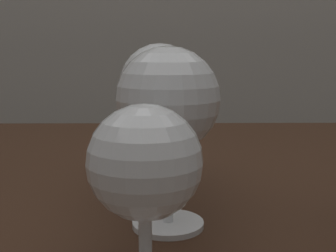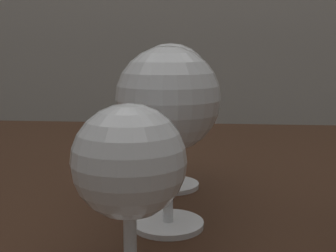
# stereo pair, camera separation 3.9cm
# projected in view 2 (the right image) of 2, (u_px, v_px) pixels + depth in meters

# --- Properties ---
(dining_table) EXTENTS (1.27, 0.79, 0.72)m
(dining_table) POSITION_uv_depth(u_px,v_px,m) (151.00, 244.00, 0.59)
(dining_table) COLOR #382114
(dining_table) RESTS_ON ground_plane
(wine_glass_cabernet) EXTENTS (0.08, 0.08, 0.12)m
(wine_glass_cabernet) POSITION_uv_depth(u_px,v_px,m) (129.00, 166.00, 0.29)
(wine_glass_cabernet) COLOR white
(wine_glass_cabernet) RESTS_ON dining_table
(wine_glass_amber) EXTENTS (0.09, 0.09, 0.16)m
(wine_glass_amber) POSITION_uv_depth(u_px,v_px,m) (168.00, 104.00, 0.39)
(wine_glass_amber) COLOR white
(wine_glass_amber) RESTS_ON dining_table
(wine_glass_port) EXTENTS (0.09, 0.09, 0.16)m
(wine_glass_port) POSITION_uv_depth(u_px,v_px,m) (171.00, 88.00, 0.50)
(wine_glass_port) COLOR white
(wine_glass_port) RESTS_ON dining_table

